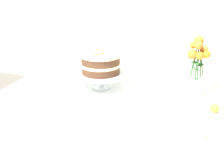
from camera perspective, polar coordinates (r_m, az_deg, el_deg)
dining_table at (r=1.57m, az=1.54°, el=-8.01°), size 1.40×1.00×0.74m
linen_napkin at (r=1.67m, az=-2.25°, el=-2.82°), size 0.36×0.36×0.00m
cake_stand at (r=1.64m, az=-2.28°, el=-0.18°), size 0.29×0.29×0.10m
layer_cake at (r=1.62m, az=-2.32°, el=2.38°), size 0.23×0.23×0.12m
flower_vase at (r=1.59m, az=16.94°, el=1.38°), size 0.12×0.09×0.33m
teacup at (r=1.22m, az=16.87°, el=-11.40°), size 0.12×0.12×0.05m
fallen_rose at (r=1.47m, az=20.23°, el=-6.45°), size 0.10×0.10×0.04m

